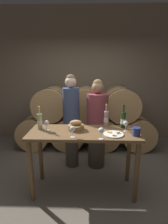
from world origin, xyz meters
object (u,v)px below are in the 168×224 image
tasting_table (84,142)px  wine_bottle_rose (106,118)px  person_right (97,125)px  wine_glass_far_left (46,123)px  cheese_plate (114,134)px  wine_glass_right (126,124)px  bread_basket (76,126)px  wine_glass_center (101,131)px  person_left (71,121)px  wine_bottle_red (123,120)px  wine_glass_left (73,129)px  wine_bottle_white (40,121)px  blue_crock (136,131)px

tasting_table → wine_bottle_rose: bearing=38.0°
person_right → wine_glass_far_left: person_right is taller
wine_bottle_rose → cheese_plate: bearing=-79.8°
wine_glass_far_left → wine_glass_right: 1.11m
wine_bottle_rose → cheese_plate: size_ratio=1.27×
bread_basket → wine_glass_right: size_ratio=1.51×
wine_glass_center → wine_glass_far_left: bearing=159.6°
person_left → wine_bottle_rose: person_left is taller
wine_bottle_red → wine_glass_left: (-0.71, -0.38, -0.01)m
tasting_table → wine_bottle_white: size_ratio=4.54×
tasting_table → bread_basket: bearing=149.5°
tasting_table → wine_glass_center: bearing=-49.1°
wine_glass_left → blue_crock: bearing=5.5°
cheese_plate → wine_glass_center: size_ratio=1.76×
cheese_plate → wine_glass_right: bearing=37.0°
bread_basket → tasting_table: bearing=-30.5°
wine_bottle_red → cheese_plate: size_ratio=1.31×
cheese_plate → wine_glass_center: wine_glass_center is taller
cheese_plate → wine_glass_center: bearing=-139.6°
person_left → wine_glass_right: person_left is taller
person_left → blue_crock: (0.93, -0.82, 0.12)m
blue_crock → person_left: bearing=138.9°
person_left → bread_basket: 0.64m
cheese_plate → wine_glass_right: size_ratio=1.76×
wine_bottle_rose → wine_glass_right: 0.34m
person_right → blue_crock: (0.48, -0.82, 0.19)m
cheese_plate → wine_glass_far_left: (-0.92, 0.13, 0.10)m
person_right → bread_basket: (-0.33, -0.61, 0.18)m
wine_bottle_rose → tasting_table: bearing=-142.0°
blue_crock → cheese_plate: size_ratio=0.42×
cheese_plate → wine_glass_left: 0.55m
person_right → blue_crock: size_ratio=14.44×
wine_bottle_red → wine_bottle_white: size_ratio=1.03×
person_right → blue_crock: bearing=-59.7°
wine_bottle_white → wine_bottle_rose: bearing=10.6°
wine_bottle_red → wine_glass_center: bearing=-129.1°
person_left → person_right: size_ratio=1.05×
blue_crock → bread_basket: bearing=166.0°
cheese_plate → wine_bottle_white: bearing=169.6°
wine_bottle_rose → cheese_plate: (0.07, -0.37, -0.11)m
person_left → wine_glass_right: (0.83, -0.65, 0.17)m
person_left → wine_glass_left: person_left is taller
wine_bottle_red → wine_glass_right: bearing=-85.9°
cheese_plate → wine_glass_center: (-0.18, -0.15, 0.10)m
blue_crock → wine_glass_right: wine_glass_right is taller
tasting_table → wine_glass_far_left: wine_glass_far_left is taller
wine_glass_far_left → wine_glass_center: bearing=-20.4°
tasting_table → wine_bottle_white: wine_bottle_white is taller
cheese_plate → wine_glass_left: size_ratio=1.76×
wine_bottle_white → cheese_plate: size_ratio=1.27×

